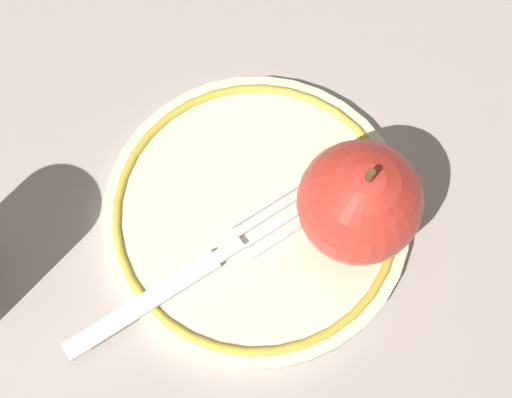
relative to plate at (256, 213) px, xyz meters
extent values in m
plane|color=#B1A298|center=(-0.01, 0.02, -0.01)|extent=(2.00, 2.00, 0.00)
cylinder|color=beige|center=(0.00, 0.00, 0.00)|extent=(0.20, 0.20, 0.01)
torus|color=gold|center=(0.00, 0.00, 0.00)|extent=(0.19, 0.19, 0.01)
sphere|color=red|center=(-0.06, -0.02, 0.04)|extent=(0.08, 0.08, 0.08)
cylinder|color=brown|center=(-0.06, -0.02, 0.09)|extent=(0.00, 0.00, 0.01)
cube|color=silver|center=(0.04, 0.09, 0.01)|extent=(0.06, 0.10, 0.00)
cube|color=silver|center=(0.00, 0.03, 0.01)|extent=(0.02, 0.02, 0.00)
cube|color=silver|center=(-0.03, 0.00, 0.01)|extent=(0.04, 0.06, 0.00)
cube|color=silver|center=(-0.02, 0.00, 0.01)|extent=(0.04, 0.06, 0.00)
cube|color=silver|center=(-0.02, -0.01, 0.01)|extent=(0.04, 0.06, 0.00)
cube|color=silver|center=(-0.01, -0.01, 0.01)|extent=(0.04, 0.06, 0.00)
camera|label=1|loc=(-0.07, 0.14, 0.44)|focal=50.00mm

